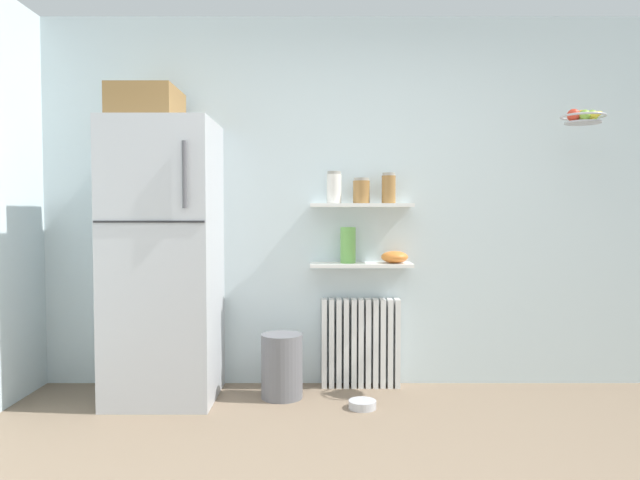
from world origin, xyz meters
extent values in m
plane|color=#7A6651|center=(0.00, 0.50, 0.00)|extent=(7.04, 7.04, 0.00)
cube|color=silver|center=(0.00, 2.05, 1.30)|extent=(7.04, 0.10, 2.60)
cube|color=#B7BABF|center=(-1.26, 1.67, 0.91)|extent=(0.68, 0.67, 1.82)
cube|color=#262628|center=(-1.26, 1.33, 1.17)|extent=(0.67, 0.01, 0.01)
cylinder|color=#4C4C51|center=(-1.04, 1.31, 1.45)|extent=(0.02, 0.02, 0.40)
cube|color=olive|center=(-1.36, 1.67, 1.93)|extent=(0.41, 0.47, 0.21)
cube|color=white|center=(-0.21, 1.92, 0.31)|extent=(0.04, 0.12, 0.62)
cube|color=white|center=(-0.16, 1.92, 0.31)|extent=(0.04, 0.12, 0.62)
cube|color=white|center=(-0.11, 1.92, 0.31)|extent=(0.04, 0.12, 0.62)
cube|color=white|center=(-0.05, 1.92, 0.31)|extent=(0.04, 0.12, 0.62)
cube|color=white|center=(0.00, 1.92, 0.31)|extent=(0.04, 0.12, 0.62)
cube|color=white|center=(0.05, 1.92, 0.31)|extent=(0.04, 0.12, 0.62)
cube|color=white|center=(0.10, 1.92, 0.31)|extent=(0.04, 0.12, 0.62)
cube|color=white|center=(0.15, 1.92, 0.31)|extent=(0.04, 0.12, 0.62)
cube|color=white|center=(0.20, 1.92, 0.31)|extent=(0.04, 0.12, 0.62)
cube|color=white|center=(0.25, 1.92, 0.31)|extent=(0.04, 0.12, 0.62)
cube|color=white|center=(0.30, 1.92, 0.31)|extent=(0.04, 0.12, 0.62)
cube|color=white|center=(0.05, 1.89, 0.86)|extent=(0.71, 0.22, 0.02)
cube|color=white|center=(0.05, 1.89, 1.28)|extent=(0.71, 0.22, 0.02)
cylinder|color=silver|center=(-0.14, 1.89, 1.39)|extent=(0.10, 0.10, 0.20)
cylinder|color=gray|center=(-0.14, 1.89, 1.50)|extent=(0.09, 0.09, 0.02)
cylinder|color=olive|center=(0.05, 1.89, 1.37)|extent=(0.12, 0.12, 0.16)
cylinder|color=gray|center=(0.05, 1.89, 1.46)|extent=(0.11, 0.11, 0.02)
cylinder|color=olive|center=(0.24, 1.89, 1.39)|extent=(0.10, 0.10, 0.19)
cylinder|color=gray|center=(0.24, 1.89, 1.49)|extent=(0.09, 0.09, 0.02)
cylinder|color=#66A84C|center=(-0.04, 1.89, 1.00)|extent=(0.11, 0.11, 0.25)
ellipsoid|color=orange|center=(0.28, 1.89, 0.92)|extent=(0.19, 0.19, 0.08)
cylinder|color=slate|center=(-0.49, 1.66, 0.21)|extent=(0.27, 0.27, 0.42)
cylinder|color=#B7B7BC|center=(0.03, 1.45, 0.03)|extent=(0.17, 0.17, 0.05)
torus|color=#B2B2B7|center=(1.44, 1.59, 1.84)|extent=(0.28, 0.28, 0.01)
cylinder|color=#A8A8AD|center=(1.44, 1.59, 1.80)|extent=(0.22, 0.22, 0.01)
sphere|color=#7FAD38|center=(1.49, 1.59, 1.84)|extent=(0.07, 0.07, 0.07)
sphere|color=gold|center=(1.45, 1.62, 1.84)|extent=(0.08, 0.08, 0.08)
sphere|color=red|center=(1.38, 1.59, 1.85)|extent=(0.08, 0.08, 0.08)
sphere|color=#7FAD38|center=(1.44, 1.57, 1.84)|extent=(0.07, 0.07, 0.07)
ellipsoid|color=yellow|center=(1.47, 1.57, 1.83)|extent=(0.13, 0.17, 0.07)
camera|label=1|loc=(-0.24, -2.21, 1.22)|focal=33.28mm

